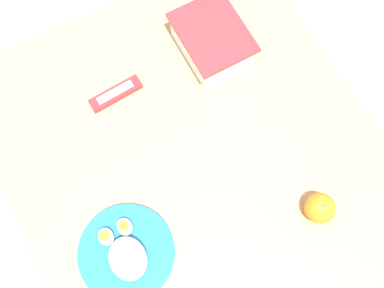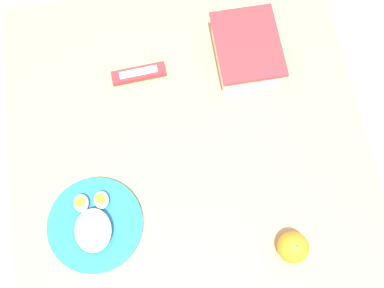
{
  "view_description": "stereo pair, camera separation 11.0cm",
  "coord_description": "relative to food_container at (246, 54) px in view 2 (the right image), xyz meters",
  "views": [
    {
      "loc": [
        0.22,
        -0.15,
        1.83
      ],
      "look_at": [
        -0.07,
        0.01,
        0.79
      ],
      "focal_mm": 42.0,
      "sensor_mm": 36.0,
      "label": 1
    },
    {
      "loc": [
        0.25,
        -0.05,
        1.83
      ],
      "look_at": [
        -0.07,
        0.01,
        0.79
      ],
      "focal_mm": 42.0,
      "sensor_mm": 36.0,
      "label": 2
    }
  ],
  "objects": [
    {
      "name": "ground_plane",
      "position": [
        0.29,
        -0.18,
        -0.8
      ],
      "size": [
        10.0,
        10.0,
        0.0
      ],
      "primitive_type": "plane",
      "color": "#B2A899"
    },
    {
      "name": "table",
      "position": [
        0.29,
        -0.18,
        -0.15
      ],
      "size": [
        1.11,
        0.9,
        0.76
      ],
      "color": "tan",
      "rests_on": "ground_plane"
    },
    {
      "name": "food_container",
      "position": [
        0.0,
        0.0,
        0.0
      ],
      "size": [
        0.2,
        0.16,
        0.1
      ],
      "color": "white",
      "rests_on": "table"
    },
    {
      "name": "orange_fruit",
      "position": [
        0.5,
        0.01,
        -0.01
      ],
      "size": [
        0.07,
        0.07,
        0.07
      ],
      "color": "orange",
      "rests_on": "table"
    },
    {
      "name": "rice_plate",
      "position": [
        0.37,
        -0.43,
        -0.02
      ],
      "size": [
        0.23,
        0.23,
        0.07
      ],
      "color": "teal",
      "rests_on": "table"
    },
    {
      "name": "candy_bar",
      "position": [
        -0.0,
        -0.28,
        -0.03
      ],
      "size": [
        0.04,
        0.14,
        0.02
      ],
      "color": "#B7282D",
      "rests_on": "table"
    }
  ]
}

